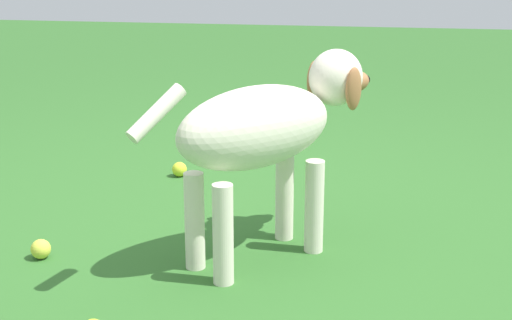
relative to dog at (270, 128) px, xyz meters
name	(u,v)px	position (x,y,z in m)	size (l,w,h in m)	color
ground	(235,236)	(-0.14, 0.14, -0.44)	(14.00, 14.00, 0.00)	#2D6026
dog	(270,128)	(0.00, 0.00, 0.00)	(0.67, 0.79, 0.66)	silver
tennis_ball_1	(41,249)	(-0.74, -0.17, -0.41)	(0.07, 0.07, 0.07)	#CCD141
tennis_ball_2	(179,169)	(-0.53, 0.78, -0.41)	(0.07, 0.07, 0.07)	#CDDA30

